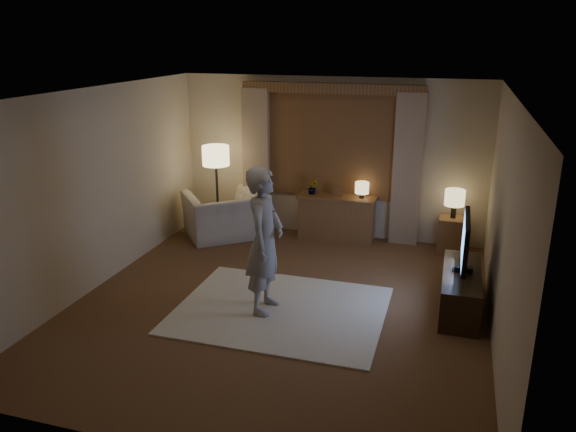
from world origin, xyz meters
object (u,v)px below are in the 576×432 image
at_px(tv_stand, 460,290).
at_px(sideboard, 336,219).
at_px(person, 265,241).
at_px(side_table, 451,235).
at_px(armchair, 223,216).

bearing_deg(tv_stand, sideboard, 134.89).
bearing_deg(person, tv_stand, -72.50).
bearing_deg(side_table, armchair, -173.74).
height_order(sideboard, armchair, armchair).
height_order(armchair, person, person).
height_order(tv_stand, person, person).
distance_m(tv_stand, person, 2.47).
distance_m(armchair, tv_stand, 4.09).
relative_size(tv_stand, person, 0.79).
distance_m(side_table, person, 3.45).
bearing_deg(tv_stand, armchair, 157.97).
bearing_deg(armchair, person, 84.42).
bearing_deg(sideboard, tv_stand, -45.11).
distance_m(side_table, tv_stand, 1.94).
xyz_separation_m(armchair, person, (1.52, -2.26, 0.53)).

